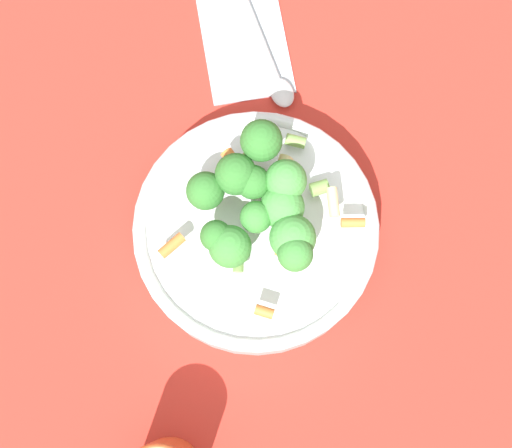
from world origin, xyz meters
The scene contains 5 objects.
ground_plane centered at (0.00, 0.00, 0.00)m, with size 3.00×3.00×0.00m, color #B72D23.
bowl centered at (0.00, 0.00, 0.03)m, with size 0.25×0.25×0.05m.
pasta_salad centered at (0.00, 0.01, 0.09)m, with size 0.20×0.19×0.08m.
napkin centered at (-0.05, 0.23, 0.00)m, with size 0.14×0.17×0.01m.
spoon centered at (-0.02, 0.20, 0.01)m, with size 0.10×0.15×0.01m.
Camera 1 is at (0.03, -0.16, 0.76)m, focal length 50.00 mm.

